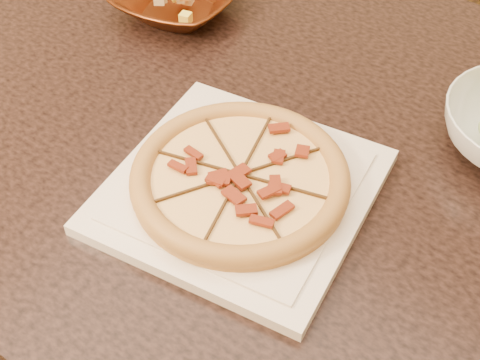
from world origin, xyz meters
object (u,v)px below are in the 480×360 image
at_px(pizza, 240,178).
at_px(bronze_bowl, 177,0).
at_px(plate, 240,190).
at_px(dining_table, 240,150).

xyz_separation_m(pizza, bronze_bowl, (-0.36, 0.29, -0.01)).
distance_m(plate, pizza, 0.02).
distance_m(dining_table, bronze_bowl, 0.31).
relative_size(dining_table, pizza, 5.31).
height_order(plate, bronze_bowl, bronze_bowl).
bearing_deg(bronze_bowl, dining_table, -30.02).
bearing_deg(bronze_bowl, pizza, -39.04).
distance_m(plate, bronze_bowl, 0.46).
relative_size(pizza, bronze_bowl, 1.36).
bearing_deg(plate, bronze_bowl, 140.96).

